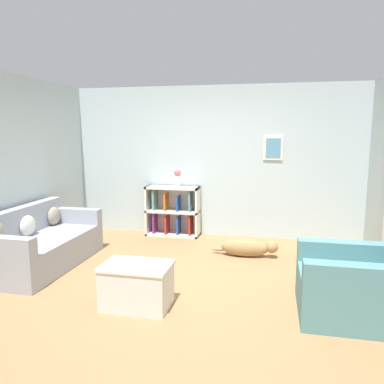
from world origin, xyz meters
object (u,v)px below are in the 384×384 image
at_px(couch, 40,245).
at_px(vase, 177,177).
at_px(coffee_table, 137,284).
at_px(recliner_chair, 363,284).
at_px(bookshelf, 173,211).
at_px(dog, 248,248).

bearing_deg(couch, vase, 52.14).
bearing_deg(couch, coffee_table, -27.13).
bearing_deg(recliner_chair, couch, 171.13).
bearing_deg(recliner_chair, vase, 135.21).
xyz_separation_m(couch, bookshelf, (1.36, 1.90, 0.13)).
bearing_deg(dog, coffee_table, -118.66).
bearing_deg(vase, coffee_table, -84.47).
height_order(couch, coffee_table, couch).
xyz_separation_m(dog, vase, (-1.29, 0.89, 0.91)).
relative_size(recliner_chair, coffee_table, 1.51).
distance_m(coffee_table, vase, 2.88).
xyz_separation_m(couch, vase, (1.45, 1.87, 0.75)).
bearing_deg(vase, dog, -34.64).
relative_size(couch, recliner_chair, 1.68).
bearing_deg(bookshelf, dog, -33.52).
xyz_separation_m(couch, recliner_chair, (3.96, -0.62, 0.04)).
distance_m(couch, recliner_chair, 4.01).
bearing_deg(bookshelf, coffee_table, -82.65).
xyz_separation_m(couch, coffee_table, (1.72, -0.88, -0.05)).
height_order(coffee_table, vase, vase).
bearing_deg(recliner_chair, bookshelf, 135.96).
bearing_deg(recliner_chair, dog, 127.35).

